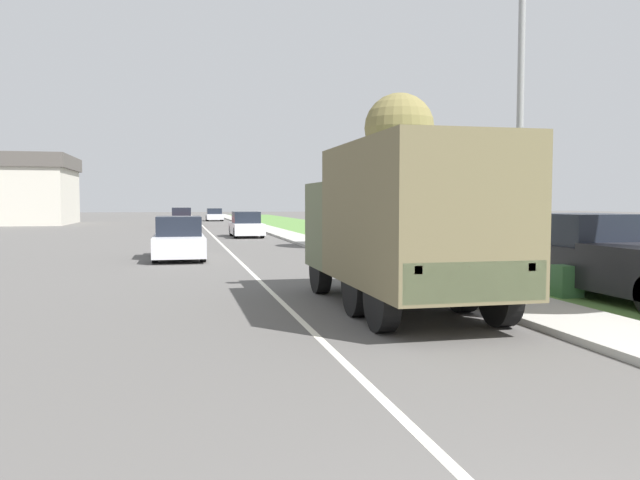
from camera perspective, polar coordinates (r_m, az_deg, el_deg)
The scene contains 13 objects.
ground_plane at distance 41.82m, azimuth -9.96°, elevation 0.57°, with size 180.00×180.00×0.00m, color #565451.
lane_centre_stripe at distance 41.82m, azimuth -9.96°, elevation 0.58°, with size 0.12×120.00×0.00m.
sidewalk_right at distance 42.29m, azimuth -3.86°, elevation 0.73°, with size 1.80×120.00×0.12m.
grass_strip_right at distance 43.20m, azimuth 1.92°, elevation 0.73°, with size 7.00×120.00×0.02m.
military_truck at distance 12.18m, azimuth 7.47°, elevation 1.76°, with size 2.40×6.65×3.18m.
car_nearest_ahead at distance 23.59m, azimuth -12.77°, elevation 0.03°, with size 1.82×4.64×1.57m.
car_second_ahead at distance 37.74m, azimuth -6.77°, elevation 1.33°, with size 1.76×4.55×1.51m.
car_third_ahead at distance 54.11m, azimuth -12.55°, elevation 1.96°, with size 1.77×4.83×1.62m.
car_fourth_ahead at distance 70.13m, azimuth -9.63°, elevation 2.25°, with size 1.79×4.05×1.39m.
pickup_truck at distance 14.96m, azimuth 25.64°, elevation -1.58°, with size 1.96×5.23×1.81m.
lamp_post at distance 13.56m, azimuth 17.07°, elevation 12.45°, with size 1.69×0.24×6.91m.
tree_mid_right at distance 27.26m, azimuth 7.25°, elevation 10.00°, with size 2.98×2.98×6.72m.
utility_box at distance 14.70m, azimuth 21.69°, elevation -3.51°, with size 0.55×0.45×0.70m.
Camera 1 is at (-2.10, -1.72, 2.10)m, focal length 35.00 mm.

